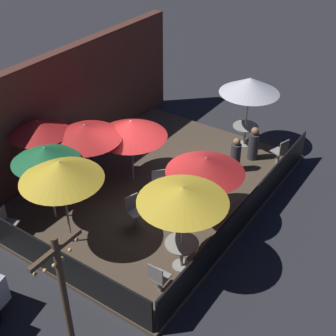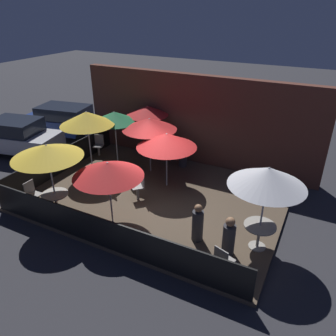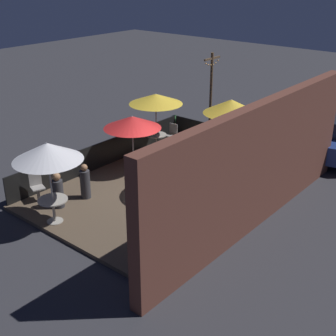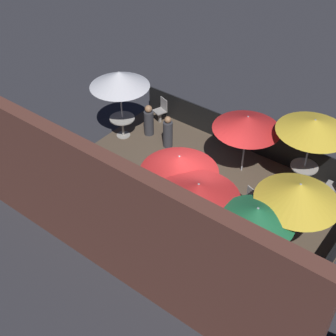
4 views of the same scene
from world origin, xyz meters
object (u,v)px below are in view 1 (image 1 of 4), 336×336
at_px(patron_0, 235,156).
at_px(patio_umbrella_7, 85,131).
at_px(patio_chair_4, 7,222).
at_px(patio_chair_3, 159,185).
at_px(patio_chair_2, 280,151).
at_px(patio_umbrella_0, 183,194).
at_px(light_post, 66,306).
at_px(patio_umbrella_5, 45,154).
at_px(patio_umbrella_6, 205,165).
at_px(patio_umbrella_4, 131,128).
at_px(patio_umbrella_2, 38,127).
at_px(patio_umbrella_1, 250,85).
at_px(dining_table_0, 182,248).
at_px(dining_table_1, 245,130).
at_px(patron_1, 87,150).
at_px(patio_chair_0, 158,277).
at_px(patio_umbrella_3, 61,171).
at_px(patio_chair_1, 134,210).
at_px(patron_2, 254,144).

bearing_deg(patron_0, patio_umbrella_7, -34.66).
bearing_deg(patio_chair_4, patio_chair_3, 35.32).
xyz_separation_m(patio_chair_2, patio_chair_4, (-7.23, 4.48, -0.01)).
bearing_deg(patio_umbrella_0, light_post, 177.62).
height_order(patio_umbrella_5, patio_chair_2, patio_umbrella_5).
bearing_deg(patio_chair_4, patio_umbrella_6, 20.93).
height_order(patio_umbrella_4, patio_umbrella_5, patio_umbrella_5).
bearing_deg(light_post, patio_chair_4, 66.08).
distance_m(patio_umbrella_2, patio_umbrella_7, 1.30).
bearing_deg(patio_chair_4, patio_umbrella_1, 47.83).
xyz_separation_m(patio_umbrella_5, patio_umbrella_7, (1.55, 0.07, -0.07)).
relative_size(dining_table_0, light_post, 0.23).
relative_size(dining_table_1, patron_1, 0.74).
bearing_deg(patio_umbrella_0, patron_1, 66.87).
height_order(patio_umbrella_7, patron_1, patio_umbrella_7).
bearing_deg(patio_chair_0, patio_chair_3, 33.55).
distance_m(patio_umbrella_2, light_post, 6.30).
relative_size(dining_table_0, dining_table_1, 0.95).
xyz_separation_m(dining_table_0, patio_chair_3, (1.87, 1.96, -0.06)).
distance_m(patio_umbrella_3, patio_chair_1, 2.47).
xyz_separation_m(patio_umbrella_2, patron_2, (4.99, -4.35, -1.59)).
bearing_deg(patio_umbrella_2, patio_umbrella_3, -120.79).
bearing_deg(patron_0, patio_chair_2, 145.09).
height_order(patio_chair_4, patron_1, patron_1).
xyz_separation_m(patio_umbrella_5, light_post, (-3.11, -3.76, -0.14)).
bearing_deg(dining_table_1, patio_umbrella_4, 153.49).
height_order(patio_umbrella_2, patio_chair_1, patio_umbrella_2).
distance_m(patio_umbrella_2, patio_umbrella_3, 2.57).
bearing_deg(dining_table_0, patio_chair_2, -1.83).
bearing_deg(patron_0, patio_chair_1, -6.39).
xyz_separation_m(patio_umbrella_7, patio_chair_2, (4.42, -4.16, -1.48)).
height_order(patio_chair_2, patron_2, patron_2).
distance_m(patio_umbrella_4, patron_2, 4.24).
xyz_separation_m(patio_umbrella_2, patron_0, (4.03, -4.19, -1.58)).
xyz_separation_m(patio_umbrella_0, light_post, (-3.51, 0.15, -0.28)).
distance_m(patio_umbrella_0, patio_umbrella_4, 3.96).
height_order(patron_0, light_post, light_post).
xyz_separation_m(patio_umbrella_0, patio_chair_0, (-1.00, -0.02, -1.71)).
bearing_deg(patio_umbrella_4, patron_2, -38.68).
relative_size(patio_umbrella_3, patio_chair_2, 2.70).
xyz_separation_m(patio_chair_2, patron_2, (-0.14, 0.88, 0.03)).
height_order(patio_umbrella_0, patio_chair_0, patio_umbrella_0).
bearing_deg(patio_chair_0, patron_1, 56.88).
relative_size(patio_umbrella_4, patio_umbrella_6, 1.03).
bearing_deg(patio_umbrella_0, patio_umbrella_7, 73.95).
bearing_deg(patio_umbrella_6, patio_chair_1, 130.17).
relative_size(patio_umbrella_0, patron_1, 2.04).
distance_m(patio_chair_4, light_post, 4.77).
height_order(patio_umbrella_2, patron_2, patio_umbrella_2).
bearing_deg(patio_umbrella_6, patron_1, 85.99).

